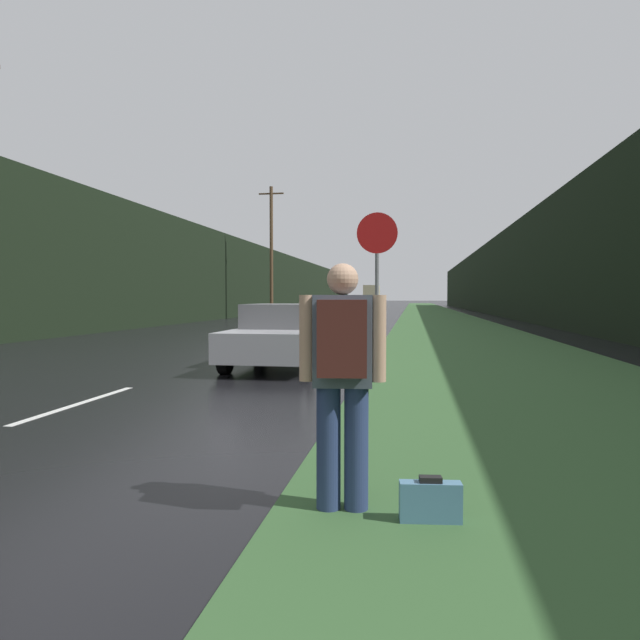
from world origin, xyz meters
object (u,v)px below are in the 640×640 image
(suitcase, at_px, (430,502))
(delivery_truck, at_px, (372,296))
(stop_sign, at_px, (377,277))
(car_passing_far, at_px, (368,310))
(car_passing_near, at_px, (282,335))
(hitchhiker_with_backpack, at_px, (342,371))

(suitcase, height_order, delivery_truck, delivery_truck)
(stop_sign, distance_m, delivery_truck, 84.78)
(stop_sign, distance_m, car_passing_far, 27.74)
(suitcase, height_order, car_passing_far, car_passing_far)
(car_passing_near, xyz_separation_m, delivery_truck, (-3.81, 82.39, 1.18))
(car_passing_far, bearing_deg, stop_sign, 94.70)
(hitchhiker_with_backpack, relative_size, suitcase, 4.18)
(hitchhiker_with_backpack, height_order, suitcase, hitchhiker_with_backpack)
(stop_sign, bearing_deg, delivery_truck, 94.11)
(stop_sign, relative_size, delivery_truck, 0.37)
(suitcase, xyz_separation_m, car_passing_far, (-3.04, 34.00, 0.56))
(stop_sign, height_order, car_passing_far, stop_sign)
(hitchhiker_with_backpack, relative_size, car_passing_near, 0.41)
(suitcase, bearing_deg, car_passing_far, 89.18)
(suitcase, bearing_deg, delivery_truck, 88.38)
(car_passing_near, distance_m, delivery_truck, 82.48)
(stop_sign, height_order, hitchhiker_with_backpack, stop_sign)
(delivery_truck, bearing_deg, car_passing_near, -87.35)
(hitchhiker_with_backpack, height_order, delivery_truck, delivery_truck)
(hitchhiker_with_backpack, xyz_separation_m, car_passing_far, (-2.42, 33.89, -0.32))
(hitchhiker_with_backpack, bearing_deg, suitcase, -15.59)
(car_passing_near, height_order, delivery_truck, delivery_truck)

